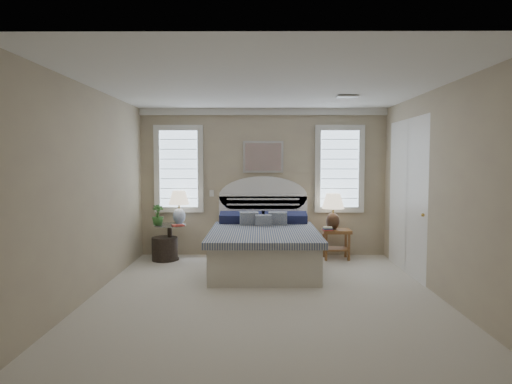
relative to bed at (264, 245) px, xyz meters
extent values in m
cube|color=beige|center=(0.00, -1.46, -0.39)|extent=(4.50, 5.00, 0.01)
cube|color=white|center=(0.00, -1.46, 2.31)|extent=(4.50, 5.00, 0.01)
cube|color=#BCAF8D|center=(0.00, 1.04, 0.96)|extent=(4.50, 0.02, 2.70)
cube|color=#BCAF8D|center=(-2.25, -1.46, 0.96)|extent=(0.02, 5.00, 2.70)
cube|color=#BCAF8D|center=(2.25, -1.46, 0.96)|extent=(0.02, 5.00, 2.70)
cube|color=silver|center=(0.00, 1.00, 2.25)|extent=(4.50, 0.08, 0.12)
cube|color=#B2B2B2|center=(1.20, -0.66, 2.29)|extent=(0.30, 0.20, 0.02)
cube|color=silver|center=(-0.95, 1.03, 0.76)|extent=(0.08, 0.01, 0.12)
cube|color=silver|center=(-1.55, 1.02, 1.21)|extent=(0.90, 0.06, 1.60)
cube|color=silver|center=(1.40, 1.02, 1.21)|extent=(0.90, 0.06, 1.60)
cube|color=silver|center=(0.00, 1.00, 1.43)|extent=(0.74, 0.04, 0.58)
cube|color=white|center=(2.23, -0.26, 0.81)|extent=(0.02, 1.80, 2.40)
cube|color=silver|center=(0.00, -0.13, -0.11)|extent=(1.60, 2.10, 0.55)
cube|color=navy|center=(0.00, -0.18, 0.20)|extent=(1.72, 2.15, 0.10)
cube|color=white|center=(0.00, 0.98, 0.16)|extent=(1.62, 0.08, 1.10)
cube|color=#1C1F46|center=(-0.40, 0.70, 0.34)|extent=(0.75, 0.31, 0.23)
cube|color=#1C1F46|center=(0.40, 0.70, 0.34)|extent=(0.75, 0.31, 0.23)
cube|color=navy|center=(-0.25, 0.47, 0.32)|extent=(0.33, 0.20, 0.34)
cube|color=navy|center=(0.25, 0.47, 0.32)|extent=(0.33, 0.20, 0.34)
cube|color=navy|center=(0.00, 0.37, 0.30)|extent=(0.28, 0.14, 0.29)
cylinder|color=black|center=(-1.65, 0.59, -0.37)|extent=(0.32, 0.32, 0.03)
cylinder|color=black|center=(-1.65, 0.59, -0.09)|extent=(0.08, 0.08, 0.60)
cylinder|color=silver|center=(-1.65, 0.59, 0.23)|extent=(0.56, 0.56, 0.02)
cube|color=brown|center=(1.30, 0.69, 0.11)|extent=(0.50, 0.40, 0.06)
cube|color=brown|center=(1.30, 0.69, -0.21)|extent=(0.44, 0.34, 0.03)
cube|color=brown|center=(1.10, 0.54, -0.15)|extent=(0.04, 0.04, 0.47)
cube|color=brown|center=(1.10, 0.84, -0.15)|extent=(0.04, 0.04, 0.47)
cube|color=brown|center=(1.50, 0.54, -0.15)|extent=(0.04, 0.04, 0.47)
cube|color=brown|center=(1.50, 0.84, -0.15)|extent=(0.04, 0.04, 0.47)
cylinder|color=black|center=(-1.73, 0.56, -0.18)|extent=(0.55, 0.55, 0.41)
cylinder|color=white|center=(-1.50, 0.72, 0.26)|extent=(0.16, 0.16, 0.03)
ellipsoid|color=white|center=(-1.50, 0.72, 0.38)|extent=(0.29, 0.29, 0.28)
cylinder|color=gold|center=(-1.50, 0.72, 0.55)|extent=(0.04, 0.04, 0.10)
cylinder|color=black|center=(1.24, 0.70, 0.16)|extent=(0.15, 0.15, 0.03)
ellipsoid|color=black|center=(1.24, 0.70, 0.29)|extent=(0.27, 0.27, 0.30)
cylinder|color=gold|center=(1.24, 0.70, 0.48)|extent=(0.04, 0.04, 0.11)
imported|color=#39772F|center=(-1.84, 0.51, 0.42)|extent=(0.26, 0.26, 0.35)
cube|color=#A63229|center=(-1.47, 0.39, 0.26)|extent=(0.24, 0.21, 0.03)
cube|color=#A63229|center=(1.13, 0.55, 0.16)|extent=(0.17, 0.13, 0.02)
cube|color=navy|center=(1.13, 0.55, 0.18)|extent=(0.16, 0.12, 0.02)
cube|color=#F2ECC7|center=(1.13, 0.55, 0.20)|extent=(0.15, 0.11, 0.02)
camera|label=1|loc=(-0.09, -7.36, 1.37)|focal=32.00mm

